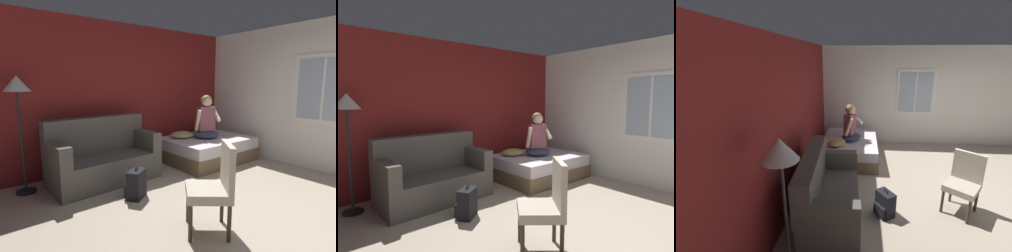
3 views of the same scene
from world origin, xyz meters
TOP-DOWN VIEW (x-y plane):
  - ground_plane at (0.00, 0.00)m, footprint 40.00×40.00m
  - wall_back_accent at (0.00, 3.03)m, footprint 9.90×0.16m
  - wall_side_with_window at (2.53, 0.00)m, footprint 0.19×7.30m
  - bed at (1.35, 2.12)m, footprint 1.77×1.33m
  - couch at (-0.85, 2.34)m, footprint 1.74×0.92m
  - side_chair at (-0.54, 0.20)m, footprint 0.65×0.65m
  - person_seated at (1.30, 2.10)m, footprint 0.64×0.60m
  - backpack at (-0.77, 1.45)m, footprint 0.35×0.34m
  - throw_pillow at (0.90, 2.39)m, footprint 0.56×0.48m
  - cell_phone at (0.95, 1.78)m, footprint 0.14×0.16m
  - floor_lamp at (-1.96, 2.59)m, footprint 0.36×0.36m

SIDE VIEW (x-z plane):
  - ground_plane at x=0.00m, z-range 0.00..0.00m
  - backpack at x=-0.77m, z-range -0.04..0.42m
  - bed at x=1.35m, z-range 0.00..0.48m
  - couch at x=-0.85m, z-range -0.13..0.91m
  - cell_phone at x=0.95m, z-range 0.48..0.49m
  - side_chair at x=-0.54m, z-range 0.04..1.02m
  - throw_pillow at x=0.90m, z-range 0.48..0.62m
  - person_seated at x=1.30m, z-range 0.40..1.27m
  - wall_back_accent at x=0.00m, z-range 0.00..2.70m
  - wall_side_with_window at x=2.53m, z-range 0.00..2.70m
  - floor_lamp at x=-1.96m, z-range 0.58..2.28m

